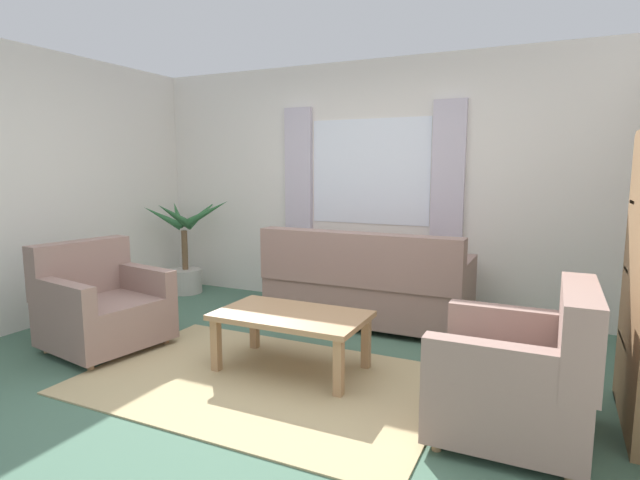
% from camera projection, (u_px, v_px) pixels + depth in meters
% --- Properties ---
extents(ground_plane, '(6.24, 6.24, 0.00)m').
position_uv_depth(ground_plane, '(261.00, 381.00, 3.54)').
color(ground_plane, '#476B56').
extents(wall_back, '(5.32, 0.12, 2.60)m').
position_uv_depth(wall_back, '(371.00, 186.00, 5.37)').
color(wall_back, silver).
rests_on(wall_back, ground_plane).
extents(wall_left, '(0.12, 4.40, 2.60)m').
position_uv_depth(wall_left, '(4.00, 190.00, 4.47)').
color(wall_left, silver).
rests_on(wall_left, ground_plane).
extents(window_with_curtains, '(1.98, 0.07, 1.40)m').
position_uv_depth(window_with_curtains, '(369.00, 172.00, 5.28)').
color(window_with_curtains, white).
extents(area_rug, '(2.49, 1.62, 0.01)m').
position_uv_depth(area_rug, '(261.00, 381.00, 3.54)').
color(area_rug, tan).
rests_on(area_rug, ground_plane).
extents(couch, '(1.90, 0.82, 0.92)m').
position_uv_depth(couch, '(366.00, 287.00, 4.77)').
color(couch, gray).
rests_on(couch, ground_plane).
extents(armchair_left, '(0.95, 0.97, 0.88)m').
position_uv_depth(armchair_left, '(101.00, 306.00, 4.18)').
color(armchair_left, gray).
rests_on(armchair_left, ground_plane).
extents(armchair_right, '(0.82, 0.84, 0.88)m').
position_uv_depth(armchair_right, '(521.00, 376.00, 2.77)').
color(armchair_right, gray).
rests_on(armchair_right, ground_plane).
extents(coffee_table, '(1.10, 0.64, 0.44)m').
position_uv_depth(coffee_table, '(291.00, 320.00, 3.68)').
color(coffee_table, '#A87F56').
rests_on(coffee_table, ground_plane).
extents(potted_plant, '(1.07, 1.10, 1.16)m').
position_uv_depth(potted_plant, '(186.00, 254.00, 5.97)').
color(potted_plant, '#B7B2A8').
rests_on(potted_plant, ground_plane).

